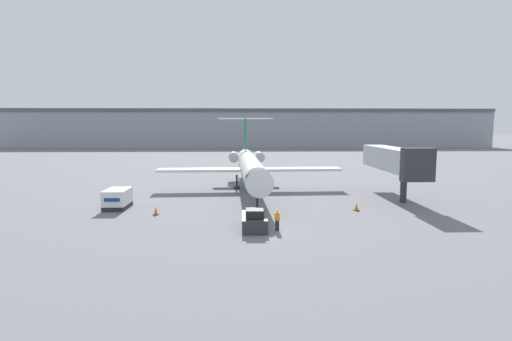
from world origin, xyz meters
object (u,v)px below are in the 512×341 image
Objects in this scene: jet_bridge at (394,160)px; worker_near_tug at (277,220)px; traffic_cone_right at (357,207)px; airplane_main at (250,165)px; traffic_cone_left at (156,211)px; luggage_cart at (117,199)px; pushback_tug at (254,221)px.

worker_near_tug is at bearing -136.17° from jet_bridge.
traffic_cone_right is (8.56, 7.21, -0.55)m from worker_near_tug.
airplane_main reaches higher than traffic_cone_right.
traffic_cone_left reaches higher than traffic_cone_right.
worker_near_tug is 11.21m from traffic_cone_right.
airplane_main is 39.83× the size of traffic_cone_left.
jet_bridge reaches higher than luggage_cart.
pushback_tug is at bearing -147.57° from traffic_cone_right.
pushback_tug is 5.74× the size of traffic_cone_right.
jet_bridge is (6.29, 7.04, 4.10)m from traffic_cone_right.
airplane_main is at bearing 57.17° from traffic_cone_left.
traffic_cone_left is at bearing 149.77° from pushback_tug.
pushback_tug reaches higher than traffic_cone_right.
pushback_tug is 12.31m from traffic_cone_right.
pushback_tug is 16.10m from luggage_cart.
pushback_tug is 0.29× the size of jet_bridge.
traffic_cone_left is (4.52, -3.02, -0.62)m from luggage_cart.
jet_bridge is (14.85, 14.26, 3.55)m from worker_near_tug.
jet_bridge reaches higher than worker_near_tug.
luggage_cart is at bearing -170.20° from jet_bridge.
jet_bridge is at bearing 9.80° from luggage_cart.
pushback_tug is 5.39× the size of traffic_cone_left.
jet_bridge is (25.90, 8.27, 4.08)m from traffic_cone_left.
jet_bridge is (30.42, 5.25, 3.46)m from luggage_cart.
jet_bridge reaches higher than pushback_tug.
traffic_cone_left is 1.06× the size of traffic_cone_right.
airplane_main is at bearing 90.07° from pushback_tug.
airplane_main is at bearing 128.67° from traffic_cone_right.
worker_near_tug is at bearing -30.04° from luggage_cart.
traffic_cone_left is 27.49m from jet_bridge.
worker_near_tug is (15.57, -9.00, -0.09)m from luggage_cart.
airplane_main is 42.38× the size of traffic_cone_right.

